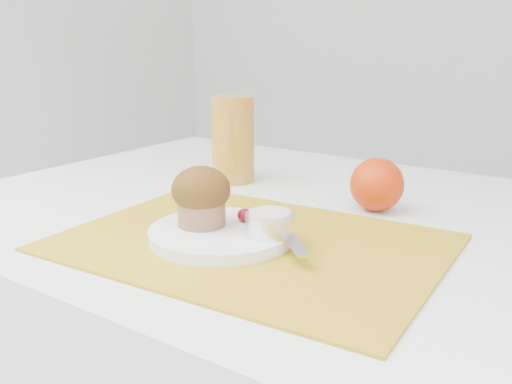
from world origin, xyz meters
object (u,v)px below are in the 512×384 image
Objects in this scene: juice_glass at (233,139)px; muffin at (201,196)px; orange at (377,185)px; plate at (221,234)px.

juice_glass is 1.94× the size of muffin.
orange is at bearing -3.94° from juice_glass.
plate is 0.06m from muffin.
muffin is (0.15, -0.27, -0.02)m from juice_glass.
juice_glass is (-0.18, 0.27, 0.07)m from plate.
juice_glass reaches higher than orange.
muffin is (-0.03, -0.00, 0.05)m from plate.
juice_glass is at bearing 176.06° from orange.
juice_glass is at bearing 124.14° from plate.
muffin is at bearing -173.62° from plate.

